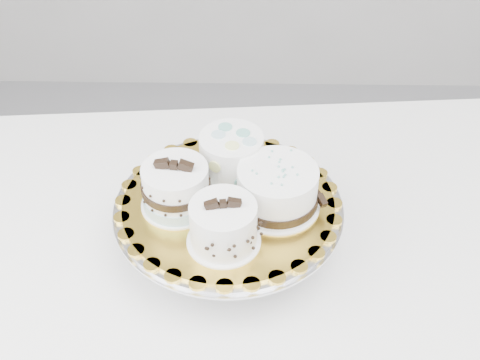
{
  "coord_description": "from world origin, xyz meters",
  "views": [
    {
      "loc": [
        -0.09,
        -0.59,
        1.48
      ],
      "look_at": [
        -0.1,
        0.08,
        0.88
      ],
      "focal_mm": 45.0,
      "sensor_mm": 36.0,
      "label": 1
    }
  ],
  "objects_px": {
    "cake_board": "(228,202)",
    "cake_dots": "(231,155)",
    "cake_ribbon": "(278,189)",
    "cake_stand": "(229,217)",
    "table": "(249,283)",
    "cake_banded": "(176,188)",
    "cake_swirl": "(223,225)"
  },
  "relations": [
    {
      "from": "cake_board",
      "to": "cake_dots",
      "type": "height_order",
      "value": "cake_dots"
    },
    {
      "from": "cake_board",
      "to": "cake_ribbon",
      "type": "distance_m",
      "value": 0.08
    },
    {
      "from": "cake_dots",
      "to": "cake_board",
      "type": "bearing_deg",
      "value": -111.12
    },
    {
      "from": "cake_stand",
      "to": "cake_ribbon",
      "type": "relative_size",
      "value": 2.23
    },
    {
      "from": "table",
      "to": "cake_dots",
      "type": "distance_m",
      "value": 0.23
    },
    {
      "from": "cake_stand",
      "to": "cake_banded",
      "type": "bearing_deg",
      "value": -173.51
    },
    {
      "from": "table",
      "to": "cake_swirl",
      "type": "height_order",
      "value": "cake_swirl"
    },
    {
      "from": "cake_dots",
      "to": "cake_swirl",
      "type": "bearing_deg",
      "value": -111.04
    },
    {
      "from": "cake_board",
      "to": "table",
      "type": "bearing_deg",
      "value": -24.11
    },
    {
      "from": "cake_stand",
      "to": "cake_banded",
      "type": "relative_size",
      "value": 3.2
    },
    {
      "from": "cake_swirl",
      "to": "cake_ribbon",
      "type": "distance_m",
      "value": 0.11
    },
    {
      "from": "cake_dots",
      "to": "cake_banded",
      "type": "bearing_deg",
      "value": -155.59
    },
    {
      "from": "cake_stand",
      "to": "cake_swirl",
      "type": "bearing_deg",
      "value": -92.59
    },
    {
      "from": "cake_banded",
      "to": "cake_ribbon",
      "type": "relative_size",
      "value": 0.7
    },
    {
      "from": "table",
      "to": "cake_stand",
      "type": "height_order",
      "value": "cake_stand"
    },
    {
      "from": "cake_ribbon",
      "to": "cake_board",
      "type": "bearing_deg",
      "value": 150.43
    },
    {
      "from": "cake_banded",
      "to": "cake_dots",
      "type": "distance_m",
      "value": 0.11
    },
    {
      "from": "table",
      "to": "cake_board",
      "type": "relative_size",
      "value": 4.03
    },
    {
      "from": "cake_banded",
      "to": "cake_swirl",
      "type": "bearing_deg",
      "value": -38.25
    },
    {
      "from": "cake_banded",
      "to": "cake_dots",
      "type": "bearing_deg",
      "value": 50.33
    },
    {
      "from": "cake_ribbon",
      "to": "cake_stand",
      "type": "bearing_deg",
      "value": 150.43
    },
    {
      "from": "cake_stand",
      "to": "cake_dots",
      "type": "bearing_deg",
      "value": 87.25
    },
    {
      "from": "cake_swirl",
      "to": "cake_dots",
      "type": "relative_size",
      "value": 0.84
    },
    {
      "from": "cake_swirl",
      "to": "cake_banded",
      "type": "height_order",
      "value": "cake_banded"
    },
    {
      "from": "cake_swirl",
      "to": "cake_ribbon",
      "type": "bearing_deg",
      "value": 36.83
    },
    {
      "from": "cake_swirl",
      "to": "cake_dots",
      "type": "xyz_separation_m",
      "value": [
        0.01,
        0.15,
        0.0
      ]
    },
    {
      "from": "cake_board",
      "to": "cake_banded",
      "type": "distance_m",
      "value": 0.08
    },
    {
      "from": "table",
      "to": "cake_ribbon",
      "type": "height_order",
      "value": "cake_ribbon"
    },
    {
      "from": "table",
      "to": "cake_banded",
      "type": "bearing_deg",
      "value": 171.99
    },
    {
      "from": "cake_stand",
      "to": "cake_dots",
      "type": "relative_size",
      "value": 2.79
    },
    {
      "from": "table",
      "to": "cake_banded",
      "type": "relative_size",
      "value": 11.84
    },
    {
      "from": "cake_stand",
      "to": "cake_dots",
      "type": "xyz_separation_m",
      "value": [
        0.0,
        0.06,
        0.07
      ]
    }
  ]
}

